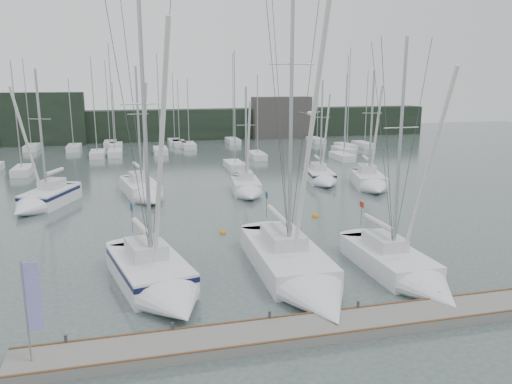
# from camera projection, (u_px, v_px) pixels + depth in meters

# --- Properties ---
(ground) EXTENTS (160.00, 160.00, 0.00)m
(ground) POSITION_uv_depth(u_px,v_px,m) (286.00, 284.00, 25.14)
(ground) COLOR #404E4B
(ground) RESTS_ON ground
(dock) EXTENTS (24.00, 2.00, 0.40)m
(dock) POSITION_uv_depth(u_px,v_px,m) (323.00, 328.00, 20.37)
(dock) COLOR slate
(dock) RESTS_ON ground
(far_treeline) EXTENTS (90.00, 4.00, 5.00)m
(far_treeline) POSITION_uv_depth(u_px,v_px,m) (175.00, 125.00, 83.19)
(far_treeline) COLOR black
(far_treeline) RESTS_ON ground
(far_building_left) EXTENTS (12.00, 3.00, 8.00)m
(far_building_left) POSITION_uv_depth(u_px,v_px,m) (44.00, 119.00, 76.21)
(far_building_left) COLOR black
(far_building_left) RESTS_ON ground
(far_building_right) EXTENTS (10.00, 3.00, 7.00)m
(far_building_right) POSITION_uv_depth(u_px,v_px,m) (281.00, 118.00, 85.35)
(far_building_right) COLOR #413F3C
(far_building_right) RESTS_ON ground
(mast_forest) EXTENTS (55.83, 27.77, 14.51)m
(mast_forest) POSITION_uv_depth(u_px,v_px,m) (179.00, 150.00, 68.73)
(mast_forest) COLOR silver
(mast_forest) RESTS_ON ground
(sailboat_near_left) EXTENTS (4.99, 9.40, 15.19)m
(sailboat_near_left) POSITION_uv_depth(u_px,v_px,m) (159.00, 282.00, 23.79)
(sailboat_near_left) COLOR silver
(sailboat_near_left) RESTS_ON ground
(sailboat_near_center) EXTENTS (3.53, 12.09, 18.40)m
(sailboat_near_center) POSITION_uv_depth(u_px,v_px,m) (300.00, 275.00, 24.73)
(sailboat_near_center) COLOR silver
(sailboat_near_center) RESTS_ON ground
(sailboat_near_right) EXTENTS (2.97, 9.44, 13.10)m
(sailboat_near_right) POSITION_uv_depth(u_px,v_px,m) (407.00, 273.00, 25.27)
(sailboat_near_right) COLOR silver
(sailboat_near_right) RESTS_ON ground
(sailboat_mid_a) EXTENTS (5.24, 7.97, 11.69)m
(sailboat_mid_a) POSITION_uv_depth(u_px,v_px,m) (41.00, 201.00, 39.52)
(sailboat_mid_a) COLOR silver
(sailboat_mid_a) RESTS_ON ground
(sailboat_mid_b) EXTENTS (4.05, 8.70, 11.94)m
(sailboat_mid_b) POSITION_uv_depth(u_px,v_px,m) (145.00, 192.00, 42.71)
(sailboat_mid_b) COLOR silver
(sailboat_mid_b) RESTS_ON ground
(sailboat_mid_c) EXTENTS (3.04, 6.74, 10.16)m
(sailboat_mid_c) POSITION_uv_depth(u_px,v_px,m) (247.00, 189.00, 43.97)
(sailboat_mid_c) COLOR silver
(sailboat_mid_c) RESTS_ON ground
(sailboat_mid_d) EXTENTS (3.44, 7.31, 10.71)m
(sailboat_mid_d) POSITION_uv_depth(u_px,v_px,m) (322.00, 178.00, 48.99)
(sailboat_mid_d) COLOR silver
(sailboat_mid_d) RESTS_ON ground
(sailboat_mid_e) EXTENTS (4.32, 7.76, 11.64)m
(sailboat_mid_e) POSITION_uv_depth(u_px,v_px,m) (371.00, 183.00, 46.45)
(sailboat_mid_e) COLOR silver
(sailboat_mid_e) RESTS_ON ground
(buoy_a) EXTENTS (0.48, 0.48, 0.48)m
(buoy_a) POSITION_uv_depth(u_px,v_px,m) (223.00, 233.00, 33.36)
(buoy_a) COLOR orange
(buoy_a) RESTS_ON ground
(buoy_b) EXTENTS (0.53, 0.53, 0.53)m
(buoy_b) POSITION_uv_depth(u_px,v_px,m) (315.00, 217.00, 37.36)
(buoy_b) COLOR orange
(buoy_b) RESTS_ON ground
(buoy_c) EXTENTS (0.56, 0.56, 0.56)m
(buoy_c) POSITION_uv_depth(u_px,v_px,m) (146.00, 235.00, 33.09)
(buoy_c) COLOR orange
(buoy_c) RESTS_ON ground
(dock_banner) EXTENTS (0.57, 0.10, 3.75)m
(dock_banner) POSITION_uv_depth(u_px,v_px,m) (31.00, 302.00, 17.18)
(dock_banner) COLOR #9C9FA4
(dock_banner) RESTS_ON dock
(seagull) EXTENTS (1.08, 0.48, 0.21)m
(seagull) POSITION_uv_depth(u_px,v_px,m) (310.00, 113.00, 24.22)
(seagull) COLOR silver
(seagull) RESTS_ON ground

